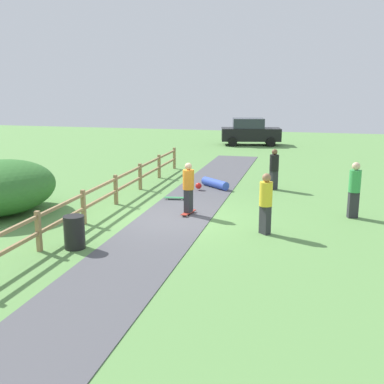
% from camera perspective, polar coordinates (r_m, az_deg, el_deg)
% --- Properties ---
extents(ground_plane, '(60.00, 60.00, 0.00)m').
position_cam_1_polar(ground_plane, '(15.57, -2.14, -3.20)').
color(ground_plane, '#60934C').
extents(asphalt_path, '(2.40, 28.00, 0.02)m').
position_cam_1_polar(asphalt_path, '(15.57, -2.14, -3.17)').
color(asphalt_path, '#515156').
rests_on(asphalt_path, ground_plane).
extents(wooden_fence, '(0.12, 18.12, 1.10)m').
position_cam_1_polar(wooden_fence, '(16.30, -10.98, -0.28)').
color(wooden_fence, '#997A51').
rests_on(wooden_fence, ground_plane).
extents(bush_large, '(3.40, 4.08, 1.81)m').
position_cam_1_polar(bush_large, '(17.28, -22.05, 0.56)').
color(bush_large, '#33702D').
rests_on(bush_large, ground_plane).
extents(trash_bin, '(0.56, 0.56, 0.90)m').
position_cam_1_polar(trash_bin, '(13.06, -14.03, -4.73)').
color(trash_bin, black).
rests_on(trash_bin, ground_plane).
extents(skater_riding, '(0.45, 0.82, 1.76)m').
position_cam_1_polar(skater_riding, '(15.72, -0.44, 0.73)').
color(skater_riding, '#B23326').
rests_on(skater_riding, asphalt_path).
extents(skater_fallen, '(1.37, 1.40, 0.36)m').
position_cam_1_polar(skater_fallen, '(20.01, 2.64, 1.02)').
color(skater_fallen, blue).
rests_on(skater_fallen, asphalt_path).
extents(skateboard_loose, '(0.82, 0.31, 0.08)m').
position_cam_1_polar(skateboard_loose, '(17.99, -2.08, -0.69)').
color(skateboard_loose, '#338C4C').
rests_on(skateboard_loose, asphalt_path).
extents(bystander_green, '(0.47, 0.47, 1.86)m').
position_cam_1_polar(bystander_green, '(16.29, 19.05, 0.56)').
color(bystander_green, '#2D2D33').
rests_on(bystander_green, ground_plane).
extents(bystander_yellow, '(0.54, 0.54, 1.82)m').
position_cam_1_polar(bystander_yellow, '(13.90, 8.90, -1.04)').
color(bystander_yellow, '#2D2D33').
rests_on(bystander_yellow, ground_plane).
extents(bystander_black, '(0.54, 0.54, 1.71)m').
position_cam_1_polar(bystander_black, '(19.90, 9.89, 2.95)').
color(bystander_black, '#2D2D33').
rests_on(bystander_black, ground_plane).
extents(parked_car_black, '(4.46, 2.65, 1.92)m').
position_cam_1_polar(parked_car_black, '(34.51, 7.04, 7.25)').
color(parked_car_black, black).
rests_on(parked_car_black, ground_plane).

